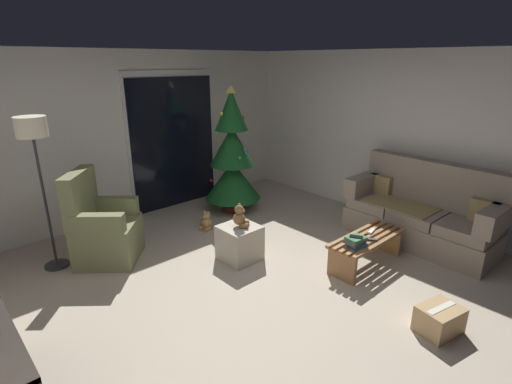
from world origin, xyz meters
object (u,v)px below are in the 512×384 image
object	(u,v)px
ottoman	(240,243)
teddy_bear_honey_by_tree	(206,222)
couch	(422,214)
cell_phone	(356,237)
coffee_table	(367,246)
christmas_tree	(232,158)
remote_white	(372,231)
armchair	(103,229)
teddy_bear_chestnut	(240,217)
book_stack	(356,241)
floor_lamp	(34,142)
remote_graphite	(371,239)
cardboard_box_taped_mid_floor	(439,319)

from	to	relation	value
ottoman	teddy_bear_honey_by_tree	xyz separation A→B (m)	(0.22, 1.00, -0.10)
couch	cell_phone	xyz separation A→B (m)	(-1.41, 0.09, 0.09)
coffee_table	christmas_tree	size ratio (longest dim) A/B	0.55
remote_white	armchair	xyz separation A→B (m)	(-2.41, 2.21, 0.02)
remote_white	teddy_bear_chestnut	bearing A→B (deg)	33.74
book_stack	floor_lamp	bearing A→B (deg)	134.08
couch	remote_graphite	world-z (taller)	couch
book_stack	christmas_tree	xyz separation A→B (m)	(0.27, 2.50, 0.46)
book_stack	teddy_bear_honey_by_tree	bearing A→B (deg)	102.91
floor_lamp	couch	bearing A→B (deg)	-34.22
ottoman	armchair	bearing A→B (deg)	137.56
teddy_bear_chestnut	book_stack	bearing A→B (deg)	-58.73
coffee_table	remote_graphite	xyz separation A→B (m)	(-0.06, -0.08, 0.13)
christmas_tree	floor_lamp	world-z (taller)	christmas_tree
floor_lamp	cardboard_box_taped_mid_floor	xyz separation A→B (m)	(2.19, -3.61, -1.38)
cell_phone	cardboard_box_taped_mid_floor	size ratio (longest dim) A/B	0.33
coffee_table	floor_lamp	bearing A→B (deg)	138.03
couch	cardboard_box_taped_mid_floor	size ratio (longest dim) A/B	4.54
teddy_bear_honey_by_tree	christmas_tree	bearing A→B (deg)	22.76
cell_phone	remote_graphite	bearing A→B (deg)	-35.42
cell_phone	ottoman	bearing A→B (deg)	93.56
remote_graphite	floor_lamp	xyz separation A→B (m)	(-2.70, 2.56, 1.13)
cell_phone	armchair	bearing A→B (deg)	102.54
cardboard_box_taped_mid_floor	couch	bearing A→B (deg)	30.59
christmas_tree	armchair	size ratio (longest dim) A/B	1.77
christmas_tree	armchair	bearing A→B (deg)	-174.68
ottoman	teddy_bear_chestnut	xyz separation A→B (m)	(0.01, -0.01, 0.34)
cell_phone	teddy_bear_chestnut	xyz separation A→B (m)	(-0.70, 1.17, 0.07)
remote_white	cardboard_box_taped_mid_floor	xyz separation A→B (m)	(-0.73, -1.17, -0.25)
coffee_table	teddy_bear_chestnut	xyz separation A→B (m)	(-1.02, 1.12, 0.31)
book_stack	cell_phone	world-z (taller)	cell_phone
couch	ottoman	world-z (taller)	couch
book_stack	floor_lamp	world-z (taller)	floor_lamp
coffee_table	ottoman	world-z (taller)	ottoman
couch	floor_lamp	world-z (taller)	floor_lamp
couch	remote_graphite	size ratio (longest dim) A/B	12.54
teddy_bear_honey_by_tree	cardboard_box_taped_mid_floor	bearing A→B (deg)	-85.77
book_stack	christmas_tree	world-z (taller)	christmas_tree
remote_graphite	book_stack	world-z (taller)	book_stack
teddy_bear_chestnut	floor_lamp	bearing A→B (deg)	141.93
remote_white	book_stack	bearing A→B (deg)	86.22
teddy_bear_honey_by_tree	cardboard_box_taped_mid_floor	xyz separation A→B (m)	(0.24, -3.26, 0.00)
teddy_bear_chestnut	cardboard_box_taped_mid_floor	size ratio (longest dim) A/B	0.66
floor_lamp	ottoman	bearing A→B (deg)	-38.02
book_stack	teddy_bear_chestnut	world-z (taller)	teddy_bear_chestnut
christmas_tree	cardboard_box_taped_mid_floor	xyz separation A→B (m)	(-0.53, -3.58, -0.76)
remote_white	ottoman	world-z (taller)	ottoman
coffee_table	ottoman	distance (m)	1.53
christmas_tree	teddy_bear_honey_by_tree	bearing A→B (deg)	-157.24
remote_white	book_stack	distance (m)	0.48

